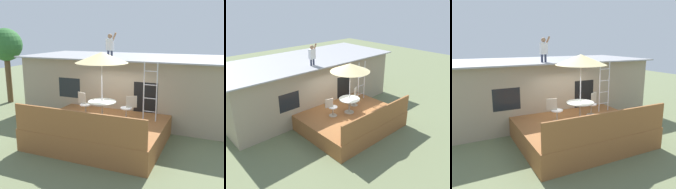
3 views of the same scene
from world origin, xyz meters
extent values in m
plane|color=#66704C|center=(0.00, 0.00, 0.00)|extent=(40.00, 40.00, 0.00)
cube|color=gray|center=(0.00, 3.60, 1.43)|extent=(10.00, 4.00, 2.85)
cube|color=#99999E|center=(0.00, 3.60, 2.88)|extent=(10.50, 4.50, 0.06)
cube|color=black|center=(-2.37, 1.61, 1.55)|extent=(1.10, 0.03, 0.90)
cube|color=black|center=(1.22, 1.61, 1.05)|extent=(1.00, 0.03, 2.00)
cube|color=brown|center=(0.00, 0.00, 0.40)|extent=(4.64, 3.99, 0.80)
cube|color=brown|center=(0.00, -1.94, 1.25)|extent=(4.54, 0.08, 0.90)
cylinder|color=#A59E8C|center=(0.03, -0.06, 0.82)|extent=(0.48, 0.48, 0.03)
cylinder|color=#A59E8C|center=(0.03, -0.06, 1.17)|extent=(0.07, 0.07, 0.71)
cylinder|color=#999E93|center=(0.03, -0.06, 1.53)|extent=(1.04, 1.04, 0.03)
cylinder|color=silver|center=(0.03, -0.06, 2.00)|extent=(0.04, 0.04, 2.40)
cone|color=beige|center=(0.03, -0.06, 3.15)|extent=(1.90, 1.90, 0.38)
cylinder|color=silver|center=(1.40, 0.64, 1.90)|extent=(0.04, 0.04, 2.20)
cylinder|color=silver|center=(1.88, 0.64, 1.90)|extent=(0.04, 0.04, 2.20)
cylinder|color=silver|center=(1.64, 0.64, 1.15)|extent=(0.48, 0.03, 0.03)
cylinder|color=silver|center=(1.64, 0.64, 1.65)|extent=(0.48, 0.03, 0.03)
cylinder|color=silver|center=(1.64, 0.64, 2.15)|extent=(0.48, 0.03, 0.03)
cylinder|color=silver|center=(1.64, 0.64, 2.65)|extent=(0.48, 0.03, 0.03)
cylinder|color=#33384C|center=(-0.64, 2.10, 3.08)|extent=(0.10, 0.10, 0.34)
cylinder|color=#33384C|center=(-0.48, 2.10, 3.08)|extent=(0.10, 0.10, 0.34)
cube|color=silver|center=(-0.56, 2.10, 3.50)|extent=(0.32, 0.20, 0.50)
sphere|color=#997051|center=(-0.56, 2.10, 3.86)|extent=(0.20, 0.20, 0.20)
cylinder|color=#997051|center=(-0.38, 2.10, 3.80)|extent=(0.26, 0.08, 0.44)
cylinder|color=#A59E8C|center=(-0.81, 0.22, 0.81)|extent=(0.40, 0.40, 0.02)
cylinder|color=#A59E8C|center=(-0.81, 0.22, 1.03)|extent=(0.06, 0.06, 0.44)
cylinder|color=silver|center=(-0.81, 0.22, 1.26)|extent=(0.44, 0.44, 0.04)
cube|color=#A59E8C|center=(-1.00, 0.29, 1.50)|extent=(0.39, 0.16, 0.44)
cylinder|color=#A59E8C|center=(0.82, 0.37, 0.81)|extent=(0.40, 0.40, 0.02)
cylinder|color=#A59E8C|center=(0.82, 0.37, 1.03)|extent=(0.06, 0.06, 0.44)
cylinder|color=silver|center=(0.82, 0.37, 1.26)|extent=(0.44, 0.44, 0.04)
cube|color=#A59E8C|center=(1.00, 0.47, 1.50)|extent=(0.37, 0.23, 0.44)
cylinder|color=brown|center=(-7.42, 3.11, 1.49)|extent=(0.32, 0.32, 2.99)
sphere|color=#2D662D|center=(-7.42, 3.11, 3.36)|extent=(1.84, 1.84, 1.84)
camera|label=1|loc=(3.93, -8.47, 3.96)|focal=41.94mm
camera|label=2|loc=(-7.49, -7.51, 6.18)|focal=37.49mm
camera|label=3|loc=(-4.25, -7.25, 3.76)|focal=36.57mm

